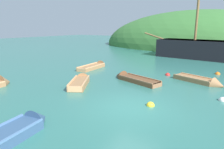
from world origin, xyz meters
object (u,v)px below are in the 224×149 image
rowboat_outer_right (15,133)px  buoy_yellow (150,106)px  rowboat_portside (95,67)px  sailing_ship (216,52)px  rowboat_near_dock (81,82)px  buoy_white (222,101)px  rowboat_outer_left (202,82)px  buoy_red (168,75)px  buoy_orange (218,74)px  rowboat_far (132,79)px

rowboat_outer_right → buoy_yellow: (2.75, 5.30, -0.12)m
rowboat_portside → buoy_yellow: 9.91m
sailing_ship → rowboat_near_dock: size_ratio=4.88×
buoy_yellow → buoy_white: bearing=44.5°
rowboat_outer_left → buoy_red: 2.81m
rowboat_portside → buoy_orange: (9.77, 3.51, -0.09)m
rowboat_outer_right → buoy_red: size_ratio=9.04×
sailing_ship → rowboat_far: sailing_ship is taller
buoy_yellow → rowboat_portside: bearing=144.9°
rowboat_far → rowboat_outer_left: (4.19, 2.13, -0.00)m
buoy_white → rowboat_near_dock: bearing=-167.1°
sailing_ship → rowboat_outer_right: 22.64m
sailing_ship → buoy_white: (2.43, -14.36, -0.84)m
buoy_yellow → rowboat_outer_right: bearing=-117.5°
rowboat_far → buoy_yellow: bearing=145.5°
sailing_ship → rowboat_outer_right: sailing_ship is taller
rowboat_outer_left → rowboat_near_dock: (-6.57, -4.89, 0.04)m
rowboat_outer_left → buoy_white: 3.43m
rowboat_outer_right → buoy_yellow: bearing=-37.6°
rowboat_near_dock → buoy_white: rowboat_near_dock is taller
rowboat_outer_left → buoy_orange: size_ratio=8.82×
rowboat_near_dock → buoy_orange: bearing=-72.6°
rowboat_outer_right → rowboat_portside: 12.23m
sailing_ship → rowboat_near_dock: (-5.78, -16.25, -0.72)m
rowboat_outer_left → rowboat_near_dock: rowboat_near_dock is taller
rowboat_outer_left → rowboat_near_dock: size_ratio=1.10×
buoy_red → rowboat_outer_left: bearing=-17.8°
sailing_ship → buoy_white: bearing=103.7°
buoy_red → buoy_orange: (3.19, 2.58, 0.00)m
buoy_white → buoy_red: bearing=138.1°
buoy_white → rowboat_far: bearing=171.4°
rowboat_portside → buoy_yellow: size_ratio=9.74×
rowboat_far → buoy_white: (5.83, -0.88, -0.08)m
rowboat_far → rowboat_outer_right: rowboat_outer_right is taller
sailing_ship → rowboat_portside: (-8.47, -11.42, -0.75)m
rowboat_portside → buoy_red: 6.65m
rowboat_outer_right → rowboat_outer_left: bearing=-29.6°
rowboat_outer_right → rowboat_near_dock: (-2.67, 6.16, 0.01)m
buoy_red → buoy_yellow: 6.79m
rowboat_outer_right → buoy_orange: rowboat_outer_right is taller
rowboat_portside → sailing_ship: bearing=-41.3°
sailing_ship → buoy_red: sailing_ship is taller
rowboat_outer_right → rowboat_near_dock: size_ratio=1.08×
rowboat_near_dock → buoy_yellow: rowboat_near_dock is taller
sailing_ship → rowboat_near_dock: 17.26m
rowboat_far → buoy_yellow: size_ratio=10.10×
rowboat_far → buoy_yellow: (3.04, -3.63, -0.08)m
rowboat_far → buoy_red: (1.51, 2.99, -0.08)m
rowboat_far → buoy_orange: bearing=-114.6°
rowboat_far → buoy_white: size_ratio=10.10×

